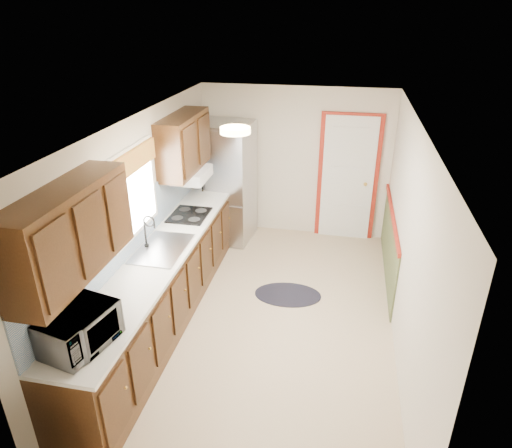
% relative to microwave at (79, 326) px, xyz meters
% --- Properties ---
extents(room_shell, '(3.20, 5.20, 2.52)m').
position_rel_microwave_xyz_m(room_shell, '(1.20, 1.89, 0.06)').
color(room_shell, tan).
rests_on(room_shell, ground).
extents(kitchen_run, '(0.63, 4.00, 2.20)m').
position_rel_microwave_xyz_m(kitchen_run, '(-0.04, 1.60, -0.33)').
color(kitchen_run, '#321B0B').
rests_on(kitchen_run, ground).
extents(back_wall_trim, '(1.12, 2.30, 2.08)m').
position_rel_microwave_xyz_m(back_wall_trim, '(2.19, 4.11, -0.25)').
color(back_wall_trim, maroon).
rests_on(back_wall_trim, ground).
extents(ceiling_fixture, '(0.30, 0.30, 0.06)m').
position_rel_microwave_xyz_m(ceiling_fixture, '(0.90, 1.69, 1.22)').
color(ceiling_fixture, '#FFD88C').
rests_on(ceiling_fixture, room_shell).
extents(microwave, '(0.45, 0.65, 0.40)m').
position_rel_microwave_xyz_m(microwave, '(0.00, 0.00, 0.00)').
color(microwave, white).
rests_on(microwave, kitchen_run).
extents(refrigerator, '(0.86, 0.83, 1.90)m').
position_rel_microwave_xyz_m(refrigerator, '(0.18, 3.94, -0.19)').
color(refrigerator, '#B7B7BC').
rests_on(refrigerator, ground).
extents(rug, '(0.92, 0.63, 0.01)m').
position_rel_microwave_xyz_m(rug, '(1.39, 2.43, -1.14)').
color(rug, black).
rests_on(rug, ground).
extents(cooktop, '(0.48, 0.58, 0.02)m').
position_rel_microwave_xyz_m(cooktop, '(0.01, 2.64, -0.19)').
color(cooktop, black).
rests_on(cooktop, kitchen_run).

